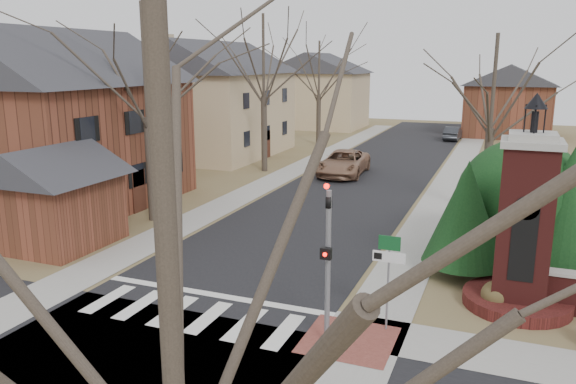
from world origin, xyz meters
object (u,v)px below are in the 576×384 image
at_px(brick_gate_monument, 523,239).
at_px(sign_post, 388,264).
at_px(distant_car, 453,133).
at_px(pickup_truck, 344,163).
at_px(traffic_signal_pole, 328,252).

bearing_deg(brick_gate_monument, sign_post, -138.58).
relative_size(brick_gate_monument, distant_car, 1.68).
xyz_separation_m(brick_gate_monument, pickup_truck, (-10.60, 17.65, -1.36)).
height_order(sign_post, distant_car, sign_post).
xyz_separation_m(traffic_signal_pole, sign_post, (1.29, 1.41, -0.64)).
distance_m(pickup_truck, distant_car, 20.57).
bearing_deg(distant_car, traffic_signal_pole, 93.50).
bearing_deg(distant_car, brick_gate_monument, 100.74).
distance_m(sign_post, brick_gate_monument, 4.55).
relative_size(brick_gate_monument, pickup_truck, 1.12).
bearing_deg(pickup_truck, sign_post, -73.81).
bearing_deg(sign_post, traffic_signal_pole, -132.43).
relative_size(sign_post, distant_car, 0.71).
height_order(sign_post, brick_gate_monument, brick_gate_monument).
relative_size(traffic_signal_pole, sign_post, 1.64).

